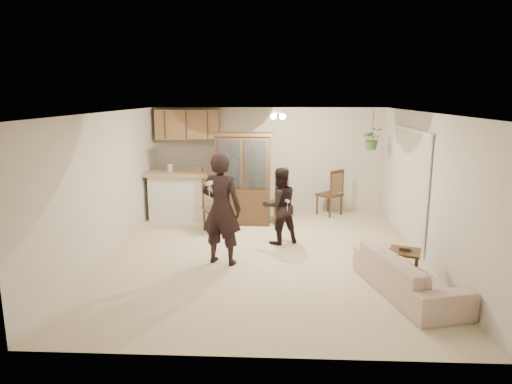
{
  "coord_description": "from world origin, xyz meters",
  "views": [
    {
      "loc": [
        0.22,
        -7.7,
        2.78
      ],
      "look_at": [
        -0.16,
        0.4,
        1.06
      ],
      "focal_mm": 32.0,
      "sensor_mm": 36.0,
      "label": 1
    }
  ],
  "objects_px": {
    "side_table": "(404,265)",
    "child": "(280,209)",
    "chair_hutch_left": "(275,210)",
    "chair_hutch_right": "(329,202)",
    "chair_bar": "(217,218)",
    "china_hutch": "(243,180)",
    "adult": "(221,211)",
    "sofa": "(408,269)"
  },
  "relations": [
    {
      "from": "sofa",
      "to": "chair_hutch_right",
      "type": "relative_size",
      "value": 1.71
    },
    {
      "from": "adult",
      "to": "china_hutch",
      "type": "xyz_separation_m",
      "value": [
        0.18,
        2.45,
        0.09
      ]
    },
    {
      "from": "china_hutch",
      "to": "adult",
      "type": "bearing_deg",
      "value": -93.0
    },
    {
      "from": "side_table",
      "to": "chair_hutch_left",
      "type": "height_order",
      "value": "chair_hutch_left"
    },
    {
      "from": "side_table",
      "to": "chair_hutch_left",
      "type": "bearing_deg",
      "value": 121.67
    },
    {
      "from": "adult",
      "to": "side_table",
      "type": "relative_size",
      "value": 3.15
    },
    {
      "from": "child",
      "to": "china_hutch",
      "type": "relative_size",
      "value": 0.68
    },
    {
      "from": "sofa",
      "to": "child",
      "type": "distance_m",
      "value": 2.88
    },
    {
      "from": "chair_hutch_right",
      "to": "sofa",
      "type": "bearing_deg",
      "value": 55.56
    },
    {
      "from": "chair_hutch_right",
      "to": "chair_bar",
      "type": "bearing_deg",
      "value": -10.73
    },
    {
      "from": "side_table",
      "to": "chair_hutch_right",
      "type": "height_order",
      "value": "chair_hutch_right"
    },
    {
      "from": "adult",
      "to": "chair_hutch_left",
      "type": "bearing_deg",
      "value": -92.28
    },
    {
      "from": "chair_bar",
      "to": "sofa",
      "type": "bearing_deg",
      "value": -67.96
    },
    {
      "from": "adult",
      "to": "chair_hutch_right",
      "type": "height_order",
      "value": "adult"
    },
    {
      "from": "adult",
      "to": "child",
      "type": "xyz_separation_m",
      "value": [
        0.97,
        1.12,
        -0.22
      ]
    },
    {
      "from": "chair_bar",
      "to": "chair_hutch_left",
      "type": "bearing_deg",
      "value": 8.14
    },
    {
      "from": "child",
      "to": "chair_bar",
      "type": "relative_size",
      "value": 1.21
    },
    {
      "from": "sofa",
      "to": "child",
      "type": "relative_size",
      "value": 1.39
    },
    {
      "from": "side_table",
      "to": "chair_hutch_right",
      "type": "relative_size",
      "value": 0.52
    },
    {
      "from": "side_table",
      "to": "chair_hutch_left",
      "type": "distance_m",
      "value": 3.75
    },
    {
      "from": "sofa",
      "to": "adult",
      "type": "bearing_deg",
      "value": 54.07
    },
    {
      "from": "child",
      "to": "side_table",
      "type": "distance_m",
      "value": 2.61
    },
    {
      "from": "sofa",
      "to": "side_table",
      "type": "distance_m",
      "value": 0.47
    },
    {
      "from": "child",
      "to": "chair_hutch_left",
      "type": "height_order",
      "value": "child"
    },
    {
      "from": "sofa",
      "to": "china_hutch",
      "type": "xyz_separation_m",
      "value": [
        -2.61,
        3.54,
        0.62
      ]
    },
    {
      "from": "side_table",
      "to": "child",
      "type": "bearing_deg",
      "value": 137.0
    },
    {
      "from": "china_hutch",
      "to": "side_table",
      "type": "distance_m",
      "value": 4.15
    },
    {
      "from": "adult",
      "to": "chair_bar",
      "type": "xyz_separation_m",
      "value": [
        -0.32,
        1.75,
        -0.59
      ]
    },
    {
      "from": "chair_hutch_right",
      "to": "adult",
      "type": "bearing_deg",
      "value": 14.15
    },
    {
      "from": "adult",
      "to": "china_hutch",
      "type": "bearing_deg",
      "value": -77.39
    },
    {
      "from": "adult",
      "to": "chair_hutch_right",
      "type": "bearing_deg",
      "value": -106.4
    },
    {
      "from": "china_hutch",
      "to": "chair_hutch_right",
      "type": "xyz_separation_m",
      "value": [
        1.98,
        0.84,
        -0.68
      ]
    },
    {
      "from": "china_hutch",
      "to": "child",
      "type": "bearing_deg",
      "value": -58.16
    },
    {
      "from": "sofa",
      "to": "china_hutch",
      "type": "bearing_deg",
      "value": 21.79
    },
    {
      "from": "side_table",
      "to": "chair_hutch_left",
      "type": "relative_size",
      "value": 0.57
    },
    {
      "from": "adult",
      "to": "side_table",
      "type": "distance_m",
      "value": 3.0
    },
    {
      "from": "chair_hutch_left",
      "to": "side_table",
      "type": "bearing_deg",
      "value": -11.3
    },
    {
      "from": "side_table",
      "to": "chair_bar",
      "type": "distance_m",
      "value": 3.98
    },
    {
      "from": "chair_bar",
      "to": "chair_hutch_right",
      "type": "xyz_separation_m",
      "value": [
        2.48,
        1.54,
        -0.01
      ]
    },
    {
      "from": "sofa",
      "to": "child",
      "type": "bearing_deg",
      "value": 24.91
    },
    {
      "from": "chair_bar",
      "to": "chair_hutch_left",
      "type": "relative_size",
      "value": 1.11
    },
    {
      "from": "sofa",
      "to": "chair_hutch_left",
      "type": "height_order",
      "value": "chair_hutch_left"
    }
  ]
}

